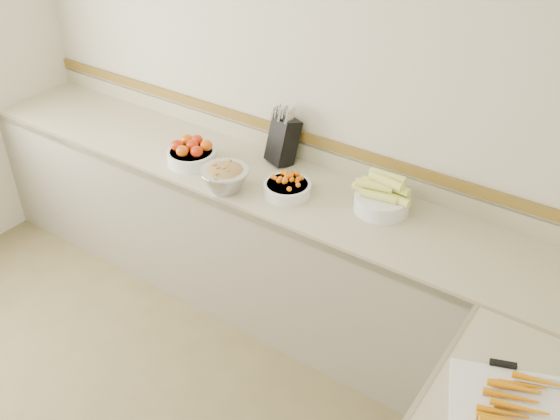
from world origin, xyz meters
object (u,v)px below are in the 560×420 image
Objects in this scene: corn_bowl at (382,197)px; tomato_bowl at (191,153)px; knife_block at (283,139)px; rhubarb_bowl at (225,177)px; cutting_board at (516,406)px; cherry_tomato_bowl at (287,186)px.

tomato_bowl is at bearing -170.97° from corn_bowl.
knife_block is 0.72m from corn_bowl.
cutting_board is (1.75, -0.56, -0.06)m from rhubarb_bowl.
rhubarb_bowl is (-0.79, -0.30, 0.00)m from corn_bowl.
corn_bowl is (0.48, 0.15, 0.03)m from cherry_tomato_bowl.
knife_block is 1.33× the size of rhubarb_bowl.
cherry_tomato_bowl is 0.96× the size of rhubarb_bowl.
corn_bowl is at bearing 138.11° from cutting_board.
corn_bowl is at bearing 9.03° from tomato_bowl.
rhubarb_bowl is 1.84m from cutting_board.
tomato_bowl is 0.52× the size of cutting_board.
tomato_bowl is at bearing 161.99° from cutting_board.
cherry_tomato_bowl is at bearing -162.66° from corn_bowl.
cutting_board is (0.96, -0.86, -0.06)m from corn_bowl.
tomato_bowl is at bearing 160.67° from rhubarb_bowl.
knife_block is at bearing 169.75° from corn_bowl.
rhubarb_bowl reaches higher than cherry_tomato_bowl.
knife_block is 0.37m from cherry_tomato_bowl.
corn_bowl is at bearing 21.04° from rhubarb_bowl.
knife_block is 0.65× the size of cutting_board.
corn_bowl is 0.84m from rhubarb_bowl.
knife_block reaches higher than rhubarb_bowl.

